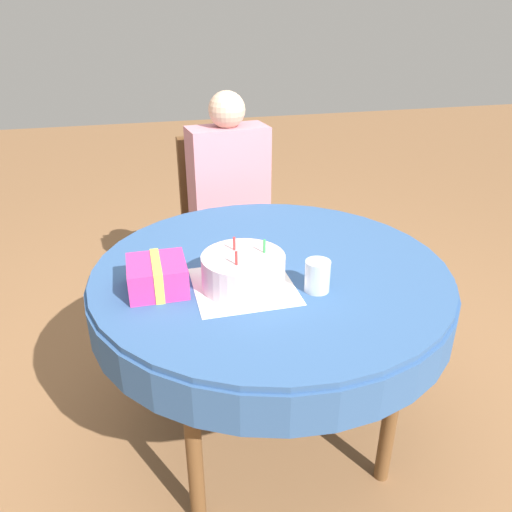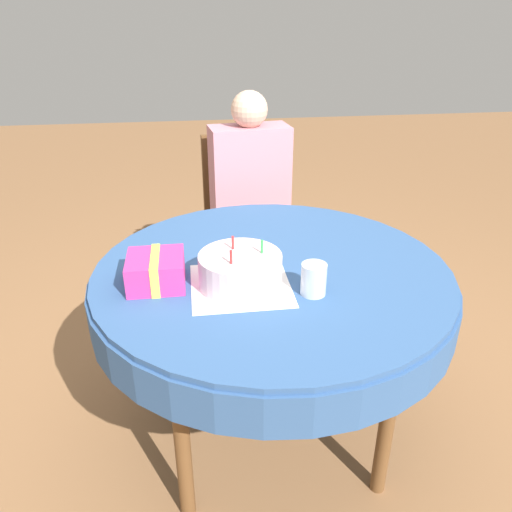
{
  "view_description": "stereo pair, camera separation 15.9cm",
  "coord_description": "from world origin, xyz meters",
  "px_view_note": "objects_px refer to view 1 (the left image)",
  "views": [
    {
      "loc": [
        -0.41,
        -1.41,
        1.5
      ],
      "look_at": [
        -0.06,
        -0.03,
        0.78
      ],
      "focal_mm": 35.0,
      "sensor_mm": 36.0,
      "label": 1
    },
    {
      "loc": [
        -0.25,
        -1.44,
        1.5
      ],
      "look_at": [
        -0.06,
        -0.03,
        0.78
      ],
      "focal_mm": 35.0,
      "sensor_mm": 36.0,
      "label": 2
    }
  ],
  "objects_px": {
    "person": "(230,191)",
    "chair": "(225,219)",
    "drinking_glass": "(317,276)",
    "birthday_cake": "(243,271)",
    "gift_box": "(157,276)"
  },
  "relations": [
    {
      "from": "chair",
      "to": "person",
      "type": "height_order",
      "value": "person"
    },
    {
      "from": "birthday_cake",
      "to": "gift_box",
      "type": "height_order",
      "value": "birthday_cake"
    },
    {
      "from": "person",
      "to": "chair",
      "type": "bearing_deg",
      "value": 90.0
    },
    {
      "from": "person",
      "to": "gift_box",
      "type": "bearing_deg",
      "value": -120.57
    },
    {
      "from": "person",
      "to": "drinking_glass",
      "type": "height_order",
      "value": "person"
    },
    {
      "from": "birthday_cake",
      "to": "gift_box",
      "type": "distance_m",
      "value": 0.26
    },
    {
      "from": "person",
      "to": "birthday_cake",
      "type": "xyz_separation_m",
      "value": [
        -0.16,
        -0.98,
        0.09
      ]
    },
    {
      "from": "person",
      "to": "drinking_glass",
      "type": "distance_m",
      "value": 1.06
    },
    {
      "from": "chair",
      "to": "gift_box",
      "type": "bearing_deg",
      "value": -117.96
    },
    {
      "from": "chair",
      "to": "drinking_glass",
      "type": "height_order",
      "value": "chair"
    },
    {
      "from": "chair",
      "to": "birthday_cake",
      "type": "relative_size",
      "value": 3.58
    },
    {
      "from": "birthday_cake",
      "to": "person",
      "type": "bearing_deg",
      "value": 80.88
    },
    {
      "from": "birthday_cake",
      "to": "drinking_glass",
      "type": "relative_size",
      "value": 2.59
    },
    {
      "from": "drinking_glass",
      "to": "gift_box",
      "type": "xyz_separation_m",
      "value": [
        -0.47,
        0.12,
        -0.0
      ]
    },
    {
      "from": "person",
      "to": "gift_box",
      "type": "height_order",
      "value": "person"
    }
  ]
}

